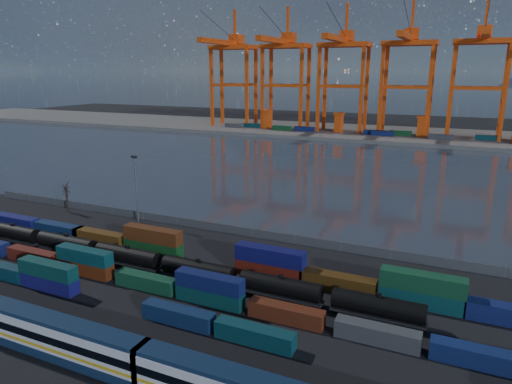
% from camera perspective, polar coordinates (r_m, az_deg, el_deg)
% --- Properties ---
extents(ground, '(700.00, 700.00, 0.00)m').
position_cam_1_polar(ground, '(80.10, -9.12, -12.01)').
color(ground, black).
rests_on(ground, ground).
extents(harbor_water, '(700.00, 700.00, 0.00)m').
position_cam_1_polar(harbor_water, '(172.74, 10.36, 2.61)').
color(harbor_water, '#2F3744').
rests_on(harbor_water, ground).
extents(far_quay, '(700.00, 70.00, 2.00)m').
position_cam_1_polar(far_quay, '(274.30, 15.88, 6.98)').
color(far_quay, '#514F4C').
rests_on(far_quay, ground).
extents(distant_mountains, '(2470.00, 1100.00, 520.00)m').
position_cam_1_polar(distant_mountains, '(1669.40, 26.74, 19.72)').
color(distant_mountains, '#1E2630').
rests_on(distant_mountains, ground).
extents(container_row_south, '(138.87, 2.33, 4.97)m').
position_cam_1_polar(container_row_south, '(77.97, -18.39, -11.99)').
color(container_row_south, '#484C4E').
rests_on(container_row_south, ground).
extents(container_row_mid, '(128.85, 2.34, 4.99)m').
position_cam_1_polar(container_row_mid, '(80.96, -13.43, -10.51)').
color(container_row_mid, '#373A3B').
rests_on(container_row_mid, ground).
extents(container_row_north, '(142.39, 2.62, 5.59)m').
position_cam_1_polar(container_row_north, '(82.28, 2.90, -9.34)').
color(container_row_north, navy).
rests_on(container_row_north, ground).
extents(tanker_string, '(122.65, 3.04, 4.35)m').
position_cam_1_polar(tanker_string, '(95.13, -19.36, -6.82)').
color(tanker_string, black).
rests_on(tanker_string, ground).
extents(waterfront_fence, '(160.12, 0.12, 2.20)m').
position_cam_1_polar(waterfront_fence, '(102.15, -0.47, -5.15)').
color(waterfront_fence, '#595B5E').
rests_on(waterfront_fence, ground).
extents(bare_tree, '(2.15, 2.06, 8.27)m').
position_cam_1_polar(bare_tree, '(128.77, -22.57, -0.61)').
color(bare_tree, black).
rests_on(bare_tree, ground).
extents(yard_light_mast, '(1.60, 0.40, 16.60)m').
position_cam_1_polar(yard_light_mast, '(113.61, -14.77, 0.79)').
color(yard_light_mast, slate).
rests_on(yard_light_mast, ground).
extents(gantry_cranes, '(202.92, 53.61, 72.60)m').
position_cam_1_polar(gantry_cranes, '(266.60, 14.66, 16.24)').
color(gantry_cranes, '#EE4D10').
rests_on(gantry_cranes, ground).
extents(quay_containers, '(172.58, 10.99, 2.60)m').
position_cam_1_polar(quay_containers, '(261.70, 13.01, 7.32)').
color(quay_containers, navy).
rests_on(quay_containers, far_quay).
extents(straddle_carriers, '(140.00, 7.00, 11.10)m').
position_cam_1_polar(straddle_carriers, '(264.08, 15.10, 8.25)').
color(straddle_carriers, '#EE4D10').
rests_on(straddle_carriers, far_quay).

